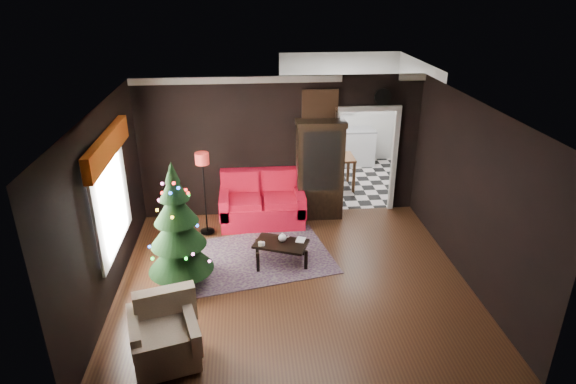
{
  "coord_description": "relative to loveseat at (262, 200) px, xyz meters",
  "views": [
    {
      "loc": [
        -0.68,
        -6.55,
        4.44
      ],
      "look_at": [
        0.0,
        0.9,
        1.15
      ],
      "focal_mm": 30.33,
      "sensor_mm": 36.0,
      "label": 1
    }
  ],
  "objects": [
    {
      "name": "doorway",
      "position": [
        2.1,
        0.45,
        0.55
      ],
      "size": [
        1.1,
        0.1,
        2.1
      ],
      "primitive_type": null,
      "color": "silver",
      "rests_on": "ground"
    },
    {
      "name": "ceiling",
      "position": [
        0.4,
        -2.05,
        2.3
      ],
      "size": [
        5.5,
        5.5,
        0.0
      ],
      "primitive_type": "plane",
      "rotation": [
        3.14,
        0.0,
        0.0
      ],
      "color": "white",
      "rests_on": "ground"
    },
    {
      "name": "kitchen_table",
      "position": [
        1.8,
        1.65,
        -0.12
      ],
      "size": [
        0.7,
        0.7,
        0.75
      ],
      "primitive_type": null,
      "color": "#54351B",
      "rests_on": "ground"
    },
    {
      "name": "wall_right",
      "position": [
        3.15,
        -2.05,
        0.9
      ],
      "size": [
        0.0,
        5.5,
        5.5
      ],
      "primitive_type": "plane",
      "rotation": [
        1.57,
        0.0,
        -1.57
      ],
      "color": "black",
      "rests_on": "ground"
    },
    {
      "name": "christmas_tree",
      "position": [
        -1.35,
        -2.03,
        0.55
      ],
      "size": [
        1.13,
        1.13,
        1.92
      ],
      "primitive_type": null,
      "rotation": [
        0.0,
        0.0,
        0.13
      ],
      "color": "#0D381A",
      "rests_on": "ground"
    },
    {
      "name": "floor",
      "position": [
        0.4,
        -2.05,
        -0.5
      ],
      "size": [
        5.5,
        5.5,
        0.0
      ],
      "primitive_type": "plane",
      "color": "black",
      "rests_on": "ground"
    },
    {
      "name": "wall_clock",
      "position": [
        2.35,
        0.4,
        1.88
      ],
      "size": [
        0.32,
        0.32,
        0.06
      ],
      "primitive_type": "cylinder",
      "color": "silver",
      "rests_on": "wall_back"
    },
    {
      "name": "coffee_table",
      "position": [
        0.25,
        -1.54,
        -0.29
      ],
      "size": [
        0.99,
        0.8,
        0.39
      ],
      "primitive_type": null,
      "rotation": [
        0.0,
        0.0,
        -0.38
      ],
      "color": "black",
      "rests_on": "rug"
    },
    {
      "name": "valance",
      "position": [
        -2.23,
        -1.85,
        1.77
      ],
      "size": [
        0.12,
        2.1,
        0.35
      ],
      "primitive_type": "cube",
      "color": "#833208",
      "rests_on": "wall_left"
    },
    {
      "name": "cup_b",
      "position": [
        -0.06,
        -1.6,
        -0.07
      ],
      "size": [
        0.08,
        0.08,
        0.06
      ],
      "primitive_type": "cylinder",
      "rotation": [
        0.0,
        0.0,
        -0.26
      ],
      "color": "silver",
      "rests_on": "coffee_table"
    },
    {
      "name": "painting",
      "position": [
        1.15,
        0.41,
        1.75
      ],
      "size": [
        0.62,
        0.05,
        0.52
      ],
      "primitive_type": "cube",
      "color": "#AB774C",
      "rests_on": "wall_back"
    },
    {
      "name": "armchair",
      "position": [
        -1.37,
        -3.71,
        -0.04
      ],
      "size": [
        1.0,
        1.0,
        0.83
      ],
      "primitive_type": null,
      "rotation": [
        0.0,
        0.0,
        0.26
      ],
      "color": "#D5B07B",
      "rests_on": "ground"
    },
    {
      "name": "wall_back",
      "position": [
        0.4,
        0.45,
        0.9
      ],
      "size": [
        5.5,
        0.0,
        5.5
      ],
      "primitive_type": "plane",
      "rotation": [
        1.57,
        0.0,
        0.0
      ],
      "color": "black",
      "rests_on": "ground"
    },
    {
      "name": "rug",
      "position": [
        -0.13,
        -1.32,
        -0.49
      ],
      "size": [
        2.76,
        2.24,
        0.01
      ],
      "primitive_type": "cube",
      "rotation": [
        0.0,
        0.0,
        0.2
      ],
      "color": "#2E1F27",
      "rests_on": "ground"
    },
    {
      "name": "left_window",
      "position": [
        -2.31,
        -1.85,
        0.95
      ],
      "size": [
        0.05,
        1.6,
        1.4
      ],
      "primitive_type": "cube",
      "color": "white",
      "rests_on": "wall_left"
    },
    {
      "name": "floor_lamp",
      "position": [
        -1.06,
        -0.37,
        0.33
      ],
      "size": [
        0.28,
        0.28,
        1.58
      ],
      "primitive_type": null,
      "rotation": [
        0.0,
        0.0,
        0.04
      ],
      "color": "black",
      "rests_on": "ground"
    },
    {
      "name": "book",
      "position": [
        0.52,
        -1.46,
        0.0
      ],
      "size": [
        0.14,
        0.06,
        0.2
      ],
      "primitive_type": "imported",
      "rotation": [
        0.0,
        0.0,
        -0.34
      ],
      "color": "tan",
      "rests_on": "coffee_table"
    },
    {
      "name": "teapot",
      "position": [
        0.28,
        -1.5,
        -0.03
      ],
      "size": [
        0.19,
        0.19,
        0.15
      ],
      "primitive_type": null,
      "rotation": [
        0.0,
        0.0,
        -0.25
      ],
      "color": "silver",
      "rests_on": "coffee_table"
    },
    {
      "name": "loveseat",
      "position": [
        0.0,
        0.0,
        0.0
      ],
      "size": [
        1.7,
        0.9,
        1.0
      ],
      "primitive_type": null,
      "color": "#9F0804",
      "rests_on": "ground"
    },
    {
      "name": "wall_left",
      "position": [
        -2.35,
        -2.05,
        0.9
      ],
      "size": [
        0.0,
        5.5,
        5.5
      ],
      "primitive_type": "plane",
      "rotation": [
        1.57,
        0.0,
        1.57
      ],
      "color": "black",
      "rests_on": "ground"
    },
    {
      "name": "kitchen_floor",
      "position": [
        2.1,
        1.95,
        -0.5
      ],
      "size": [
        3.0,
        3.0,
        0.0
      ],
      "primitive_type": "plane",
      "color": "beige",
      "rests_on": "ground"
    },
    {
      "name": "wall_front",
      "position": [
        0.4,
        -4.55,
        0.9
      ],
      "size": [
        5.5,
        0.0,
        5.5
      ],
      "primitive_type": "plane",
      "rotation": [
        -1.57,
        0.0,
        0.0
      ],
      "color": "black",
      "rests_on": "ground"
    },
    {
      "name": "curio_cabinet",
      "position": [
        1.15,
        0.22,
        0.45
      ],
      "size": [
        0.9,
        0.45,
        1.9
      ],
      "primitive_type": null,
      "color": "black",
      "rests_on": "ground"
    },
    {
      "name": "kitchen_counter",
      "position": [
        2.1,
        3.15,
        -0.05
      ],
      "size": [
        1.8,
        0.6,
        0.9
      ],
      "primitive_type": "cube",
      "color": "white",
      "rests_on": "ground"
    },
    {
      "name": "kitchen_window",
      "position": [
        2.1,
        3.4,
        1.2
      ],
      "size": [
        0.7,
        0.06,
        0.7
      ],
      "primitive_type": "cube",
      "color": "white",
      "rests_on": "ground"
    },
    {
      "name": "cup_a",
      "position": [
        -0.1,
        -1.6,
        -0.07
      ],
      "size": [
        0.09,
        0.09,
        0.06
      ],
      "primitive_type": "cylinder",
      "rotation": [
        0.0,
        0.0,
        0.27
      ],
      "color": "white",
      "rests_on": "coffee_table"
    }
  ]
}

